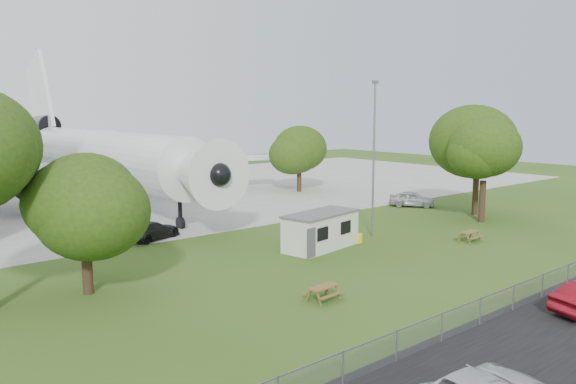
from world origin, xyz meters
TOP-DOWN VIEW (x-y plane):
  - ground at (0.00, 0.00)m, footprint 160.00×160.00m
  - asphalt_strip at (0.00, -13.00)m, footprint 120.00×8.00m
  - concrete_apron at (0.00, 38.00)m, footprint 120.00×46.00m
  - airliner at (-2.00, 35.86)m, footprint 46.36×47.73m
  - site_cabin at (2.41, 5.94)m, footprint 6.94×3.77m
  - picnic_west at (-5.20, -2.36)m, footprint 1.94×1.68m
  - picnic_east at (12.59, 0.27)m, footprint 1.84×1.55m
  - fence at (0.00, -9.50)m, footprint 58.00×0.04m
  - lamp_mast at (8.20, 6.20)m, footprint 0.16×0.16m
  - tree_west_small at (-14.25, 6.60)m, footprint 6.86×6.86m
  - tree_east_front at (20.10, 3.86)m, footprint 6.29×6.29m
  - tree_east_back at (22.87, 6.25)m, footprint 8.39×8.39m
  - tree_far_apron at (19.90, 28.46)m, footprint 6.78×6.78m
  - car_ne_hatch at (21.79, 12.86)m, footprint 4.22×4.81m
  - car_ne_sedan at (22.40, 13.36)m, footprint 2.35×4.27m
  - car_apron_van at (-5.73, 16.22)m, footprint 5.25×3.45m

SIDE VIEW (x-z plane):
  - ground at x=0.00m, z-range 0.00..0.00m
  - picnic_west at x=-5.20m, z-range -0.38..0.38m
  - picnic_east at x=12.59m, z-range -0.38..0.38m
  - fence at x=0.00m, z-range -0.65..0.65m
  - asphalt_strip at x=0.00m, z-range 0.00..0.02m
  - concrete_apron at x=0.00m, z-range 0.00..0.03m
  - car_ne_sedan at x=22.40m, z-range 0.00..1.34m
  - car_apron_van at x=-5.73m, z-range 0.00..1.41m
  - car_ne_hatch at x=21.79m, z-range 0.00..1.57m
  - site_cabin at x=2.41m, z-range 0.00..2.62m
  - tree_far_apron at x=19.90m, z-range 0.66..8.77m
  - tree_west_small at x=-14.25m, z-range 0.70..8.99m
  - airliner at x=-2.00m, z-range -3.57..14.11m
  - lamp_mast at x=8.20m, z-range 0.00..12.00m
  - tree_east_front at x=20.10m, z-range 1.59..11.10m
  - tree_east_back at x=22.87m, z-range 1.46..12.78m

